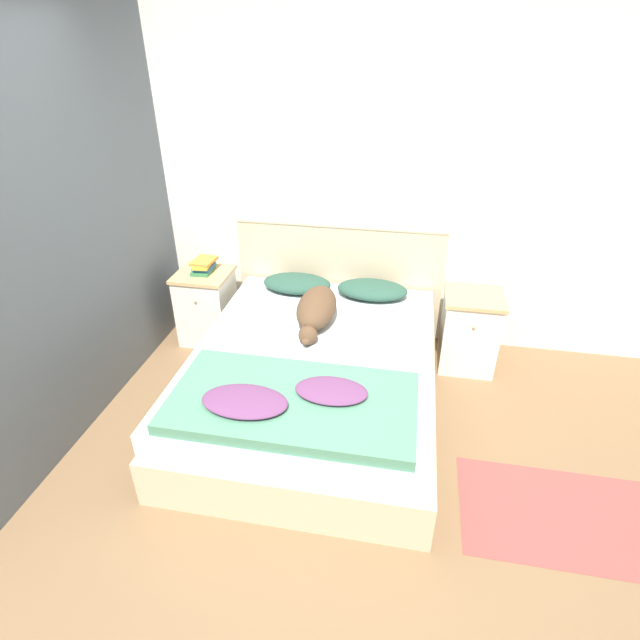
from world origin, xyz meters
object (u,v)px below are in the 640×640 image
object	(u,v)px
bed	(314,379)
nightstand_left	(207,306)
pillow_left	(297,283)
pillow_right	(372,290)
dog	(317,309)
book_stack	(204,266)
nightstand_right	(469,331)

from	to	relation	value
bed	nightstand_left	distance (m)	1.31
pillow_left	pillow_right	world-z (taller)	same
dog	book_stack	world-z (taller)	book_stack
nightstand_right	pillow_left	size ratio (longest dim) A/B	1.12
nightstand_left	nightstand_right	xyz separation A→B (m)	(2.16, 0.00, 0.00)
dog	book_stack	size ratio (longest dim) A/B	3.21
nightstand_right	book_stack	world-z (taller)	book_stack
nightstand_right	pillow_right	bearing A→B (deg)	174.75
bed	pillow_right	xyz separation A→B (m)	(0.31, 0.81, 0.32)
bed	nightstand_right	bearing A→B (deg)	34.62
nightstand_right	dog	distance (m)	1.23
pillow_right	dog	size ratio (longest dim) A/B	0.73
nightstand_right	dog	size ratio (longest dim) A/B	0.81
pillow_left	book_stack	size ratio (longest dim) A/B	2.33
pillow_left	pillow_right	distance (m)	0.61
pillow_left	pillow_right	size ratio (longest dim) A/B	1.00
pillow_left	dog	xyz separation A→B (m)	(0.25, -0.47, 0.04)
dog	nightstand_left	bearing A→B (deg)	158.95
dog	book_stack	bearing A→B (deg)	157.50
pillow_right	book_stack	xyz separation A→B (m)	(-1.38, -0.04, 0.11)
book_stack	bed	bearing A→B (deg)	-35.71
nightstand_left	dog	distance (m)	1.14
nightstand_left	dog	bearing A→B (deg)	-21.05
bed	pillow_left	distance (m)	0.93
nightstand_left	pillow_right	distance (m)	1.41
nightstand_left	nightstand_right	size ratio (longest dim) A/B	1.00
nightstand_right	pillow_left	distance (m)	1.41
dog	pillow_right	bearing A→B (deg)	52.43
nightstand_right	bed	bearing A→B (deg)	-145.38
nightstand_right	book_stack	bearing A→B (deg)	179.24
bed	nightstand_left	size ratio (longest dim) A/B	3.31
nightstand_left	nightstand_right	bearing A→B (deg)	0.00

